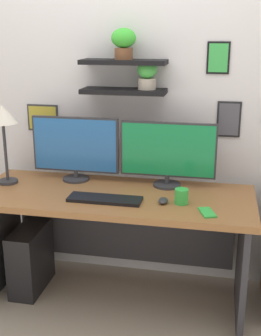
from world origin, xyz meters
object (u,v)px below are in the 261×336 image
at_px(cell_phone, 207,212).
at_px(desk, 116,221).
at_px(keyboard, 105,199).
at_px(coffee_mug, 181,196).
at_px(monitor_left, 75,148).
at_px(computer_tower_left, 31,259).
at_px(computer_mouse, 163,201).
at_px(monitor_right, 168,153).
at_px(desk_lamp, 3,121).

bearing_deg(cell_phone, desk, 137.23).
bearing_deg(keyboard, coffee_mug, 5.63).
relative_size(monitor_left, computer_tower_left, 1.31).
height_order(keyboard, computer_tower_left, keyboard).
relative_size(monitor_left, computer_mouse, 6.51).
relative_size(monitor_right, desk_lamp, 1.19).
height_order(desk, computer_tower_left, desk).
height_order(monitor_left, cell_phone, monitor_left).
relative_size(computer_mouse, cell_phone, 0.64).
height_order(keyboard, desk_lamp, desk_lamp).
bearing_deg(keyboard, desk, 84.03).
xyz_separation_m(monitor_left, coffee_mug, (0.74, -0.30, -0.18)).
xyz_separation_m(computer_mouse, desk_lamp, (-1.06, 0.15, 0.40)).
distance_m(monitor_left, monitor_right, 0.62).
distance_m(monitor_right, computer_mouse, 0.38).
bearing_deg(desk, monitor_left, 152.51).
distance_m(cell_phone, computer_tower_left, 1.31).
bearing_deg(cell_phone, computer_tower_left, 150.29).
height_order(computer_mouse, desk_lamp, desk_lamp).
distance_m(keyboard, computer_tower_left, 0.80).
bearing_deg(monitor_left, monitor_right, 0.00).
distance_m(keyboard, desk_lamp, 0.84).
xyz_separation_m(desk_lamp, computer_tower_left, (0.14, -0.04, -0.95)).
relative_size(keyboard, desk_lamp, 0.85).
relative_size(desk, computer_mouse, 19.25).
distance_m(monitor_right, computer_tower_left, 1.19).
height_order(monitor_left, coffee_mug, monitor_left).
relative_size(cell_phone, computer_tower_left, 0.31).
xyz_separation_m(keyboard, cell_phone, (0.60, -0.07, -0.01)).
height_order(monitor_right, cell_phone, monitor_right).
bearing_deg(monitor_right, computer_mouse, -87.11).
distance_m(computer_mouse, desk_lamp, 1.14).
xyz_separation_m(monitor_left, desk_lamp, (-0.42, -0.16, 0.20)).
bearing_deg(desk_lamp, computer_tower_left, -14.97).
distance_m(keyboard, computer_mouse, 0.35).
relative_size(coffee_mug, computer_tower_left, 0.20).
height_order(keyboard, cell_phone, keyboard).
bearing_deg(keyboard, computer_mouse, 5.34).
distance_m(desk, monitor_left, 0.55).
bearing_deg(computer_tower_left, cell_phone, -10.58).
distance_m(monitor_left, desk_lamp, 0.49).
height_order(desk_lamp, coffee_mug, desk_lamp).
bearing_deg(monitor_left, computer_tower_left, -145.09).
bearing_deg(keyboard, computer_tower_left, 165.55).
xyz_separation_m(computer_mouse, coffee_mug, (0.10, 0.01, 0.03)).
xyz_separation_m(keyboard, coffee_mug, (0.45, 0.04, 0.04)).
bearing_deg(computer_mouse, coffee_mug, 6.59).
distance_m(monitor_left, computer_mouse, 0.74).
relative_size(monitor_right, coffee_mug, 6.85).
bearing_deg(cell_phone, computer_mouse, 138.95).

